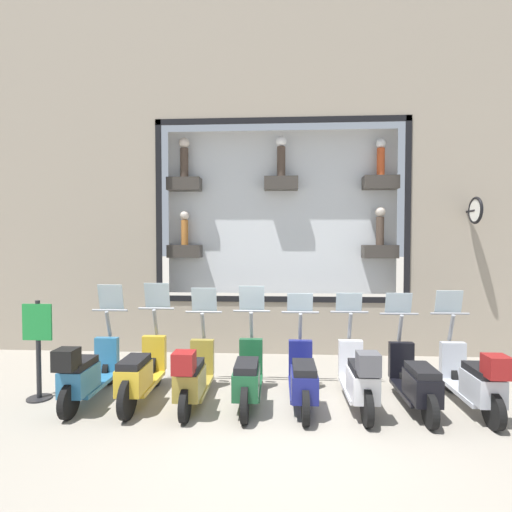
{
  "coord_description": "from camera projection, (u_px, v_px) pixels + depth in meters",
  "views": [
    {
      "loc": [
        -5.02,
        0.06,
        2.39
      ],
      "look_at": [
        2.15,
        0.46,
        2.13
      ],
      "focal_mm": 28.0,
      "sensor_mm": 36.0,
      "label": 1
    }
  ],
  "objects": [
    {
      "name": "scooter_yellow_6",
      "position": [
        141.0,
        373.0,
        5.9
      ],
      "size": [
        1.81,
        0.61,
        1.71
      ],
      "color": "black",
      "rests_on": "ground_plane"
    },
    {
      "name": "scooter_teal_7",
      "position": [
        86.0,
        372.0,
        5.87
      ],
      "size": [
        1.79,
        0.61,
        1.68
      ],
      "color": "black",
      "rests_on": "ground_plane"
    },
    {
      "name": "scooter_black_1",
      "position": [
        415.0,
        381.0,
        5.67
      ],
      "size": [
        1.79,
        0.6,
        1.57
      ],
      "color": "black",
      "rests_on": "ground_plane"
    },
    {
      "name": "scooter_navy_3",
      "position": [
        303.0,
        378.0,
        5.76
      ],
      "size": [
        1.79,
        0.6,
        1.55
      ],
      "color": "black",
      "rests_on": "ground_plane"
    },
    {
      "name": "scooter_green_4",
      "position": [
        248.0,
        376.0,
        5.81
      ],
      "size": [
        1.8,
        0.6,
        1.67
      ],
      "color": "black",
      "rests_on": "ground_plane"
    },
    {
      "name": "building_facade",
      "position": [
        281.0,
        131.0,
        8.52
      ],
      "size": [
        1.19,
        36.0,
        9.35
      ],
      "color": "gray",
      "rests_on": "ground_plane"
    },
    {
      "name": "scooter_silver_0",
      "position": [
        475.0,
        380.0,
        5.56
      ],
      "size": [
        1.79,
        0.61,
        1.61
      ],
      "color": "black",
      "rests_on": "ground_plane"
    },
    {
      "name": "shop_sign_post",
      "position": [
        38.0,
        347.0,
        6.02
      ],
      "size": [
        0.36,
        0.45,
        1.51
      ],
      "color": "#232326",
      "rests_on": "ground_plane"
    },
    {
      "name": "ground_plane",
      "position": [
        282.0,
        429.0,
        5.09
      ],
      "size": [
        120.0,
        120.0,
        0.0
      ],
      "primitive_type": "plane",
      "color": "gray"
    },
    {
      "name": "scooter_olive_5",
      "position": [
        193.0,
        375.0,
        5.78
      ],
      "size": [
        1.79,
        0.6,
        1.63
      ],
      "color": "black",
      "rests_on": "ground_plane"
    },
    {
      "name": "scooter_white_2",
      "position": [
        359.0,
        377.0,
        5.65
      ],
      "size": [
        1.8,
        0.6,
        1.56
      ],
      "color": "black",
      "rests_on": "ground_plane"
    }
  ]
}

